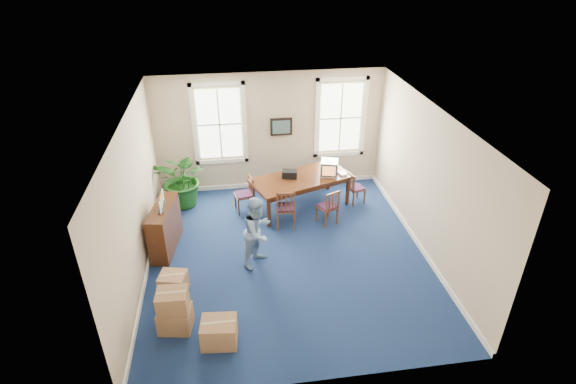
{
  "coord_description": "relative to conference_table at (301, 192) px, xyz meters",
  "views": [
    {
      "loc": [
        -1.13,
        -7.81,
        6.06
      ],
      "look_at": [
        0.1,
        0.6,
        1.25
      ],
      "focal_mm": 28.0,
      "sensor_mm": 36.0,
      "label": 1
    }
  ],
  "objects": [
    {
      "name": "baseboard_right",
      "position": [
        2.33,
        -2.01,
        -0.36
      ],
      "size": [
        0.04,
        6.5,
        0.12
      ],
      "primitive_type": "cube",
      "color": "white",
      "rests_on": "ground"
    },
    {
      "name": "wall_right",
      "position": [
        2.36,
        -2.01,
        1.18
      ],
      "size": [
        0.0,
        6.5,
        6.5
      ],
      "primitive_type": "plane",
      "rotation": [
        1.57,
        0.0,
        -1.57
      ],
      "color": "#BFAB8F",
      "rests_on": "ground"
    },
    {
      "name": "window_right",
      "position": [
        1.26,
        1.22,
        1.48
      ],
      "size": [
        1.4,
        0.12,
        2.2
      ],
      "primitive_type": null,
      "color": "white",
      "rests_on": "ground"
    },
    {
      "name": "chair_near_left",
      "position": [
        -0.5,
        -0.84,
        0.09
      ],
      "size": [
        0.51,
        0.51,
        1.03
      ],
      "primitive_type": null,
      "rotation": [
        0.0,
        0.0,
        3.03
      ],
      "color": "brown",
      "rests_on": "ground"
    },
    {
      "name": "baseboard_left",
      "position": [
        -3.61,
        -2.01,
        -0.36
      ],
      "size": [
        0.04,
        6.5,
        0.12
      ],
      "primitive_type": "cube",
      "color": "white",
      "rests_on": "ground"
    },
    {
      "name": "equipment_bag",
      "position": [
        -0.28,
        0.06,
        0.51
      ],
      "size": [
        0.41,
        0.31,
        0.18
      ],
      "primitive_type": "cube",
      "rotation": [
        0.0,
        0.0,
        -0.2
      ],
      "color": "black",
      "rests_on": "conference_table"
    },
    {
      "name": "chair_near_right",
      "position": [
        0.5,
        -0.84,
        0.04
      ],
      "size": [
        0.55,
        0.55,
        0.92
      ],
      "primitive_type": null,
      "rotation": [
        0.0,
        0.0,
        3.58
      ],
      "color": "brown",
      "rests_on": "ground"
    },
    {
      "name": "brochure_rack",
      "position": [
        -3.23,
        -1.36,
        0.79
      ],
      "size": [
        0.34,
        0.65,
        0.29
      ],
      "primitive_type": null,
      "rotation": [
        0.0,
        0.0,
        -0.36
      ],
      "color": "#99999E",
      "rests_on": "credenza"
    },
    {
      "name": "chair_end_right",
      "position": [
        1.46,
        0.0,
        0.01
      ],
      "size": [
        0.48,
        0.48,
        0.87
      ],
      "primitive_type": null,
      "rotation": [
        0.0,
        0.0,
        1.85
      ],
      "color": "brown",
      "rests_on": "ground"
    },
    {
      "name": "wall_left",
      "position": [
        -3.64,
        -2.01,
        1.18
      ],
      "size": [
        0.0,
        6.5,
        6.5
      ],
      "primitive_type": "plane",
      "rotation": [
        1.57,
        0.0,
        1.57
      ],
      "color": "#BFAB8F",
      "rests_on": "ground"
    },
    {
      "name": "chair_end_left",
      "position": [
        -1.46,
        0.0,
        0.05
      ],
      "size": [
        0.5,
        0.5,
        0.95
      ],
      "primitive_type": null,
      "rotation": [
        0.0,
        0.0,
        -1.38
      ],
      "color": "brown",
      "rests_on": "ground"
    },
    {
      "name": "wall_front",
      "position": [
        -0.64,
        -5.26,
        1.18
      ],
      "size": [
        6.5,
        0.0,
        6.5
      ],
      "primitive_type": "plane",
      "rotation": [
        -1.57,
        0.0,
        0.0
      ],
      "color": "#BFAB8F",
      "rests_on": "ground"
    },
    {
      "name": "conference_table",
      "position": [
        0.0,
        0.0,
        0.0
      ],
      "size": [
        2.7,
        1.89,
        0.84
      ],
      "primitive_type": null,
      "rotation": [
        0.0,
        0.0,
        0.34
      ],
      "color": "#45210F",
      "rests_on": "ground"
    },
    {
      "name": "ceiling",
      "position": [
        -0.64,
        -2.01,
        2.78
      ],
      "size": [
        6.5,
        6.5,
        0.0
      ],
      "primitive_type": "plane",
      "rotation": [
        3.14,
        0.0,
        0.0
      ],
      "color": "white",
      "rests_on": "ground"
    },
    {
      "name": "window_left",
      "position": [
        -1.94,
        1.22,
        1.48
      ],
      "size": [
        1.4,
        0.12,
        2.2
      ],
      "primitive_type": null,
      "color": "white",
      "rests_on": "ground"
    },
    {
      "name": "crt_tv",
      "position": [
        0.73,
        0.06,
        0.61
      ],
      "size": [
        0.53,
        0.56,
        0.38
      ],
      "primitive_type": null,
      "rotation": [
        0.0,
        0.0,
        -0.27
      ],
      "color": "#B7B7BC",
      "rests_on": "conference_table"
    },
    {
      "name": "wall_picture",
      "position": [
        -0.34,
        1.19,
        1.33
      ],
      "size": [
        0.58,
        0.06,
        0.48
      ],
      "primitive_type": null,
      "color": "black",
      "rests_on": "ground"
    },
    {
      "name": "credenza",
      "position": [
        -3.25,
        -1.36,
        0.11
      ],
      "size": [
        0.6,
        1.4,
        1.06
      ],
      "primitive_type": "cube",
      "rotation": [
        0.0,
        0.0,
        -0.16
      ],
      "color": "#45210F",
      "rests_on": "ground"
    },
    {
      "name": "baseboard_back",
      "position": [
        -0.64,
        1.21,
        -0.36
      ],
      "size": [
        6.0,
        0.04,
        0.12
      ],
      "primitive_type": "cube",
      "color": "white",
      "rests_on": "ground"
    },
    {
      "name": "potted_plant",
      "position": [
        -2.93,
        0.5,
        0.33
      ],
      "size": [
        1.71,
        1.62,
        1.51
      ],
      "primitive_type": "imported",
      "rotation": [
        0.0,
        0.0,
        -0.41
      ],
      "color": "#144613",
      "rests_on": "ground"
    },
    {
      "name": "wall_back",
      "position": [
        -0.64,
        1.24,
        1.18
      ],
      "size": [
        6.5,
        0.0,
        6.5
      ],
      "primitive_type": "plane",
      "rotation": [
        1.57,
        0.0,
        0.0
      ],
      "color": "#BFAB8F",
      "rests_on": "ground"
    },
    {
      "name": "floor",
      "position": [
        -0.64,
        -2.01,
        -0.42
      ],
      "size": [
        6.5,
        6.5,
        0.0
      ],
      "primitive_type": "plane",
      "color": "navy",
      "rests_on": "ground"
    },
    {
      "name": "man",
      "position": [
        -1.27,
        -2.14,
        0.37
      ],
      "size": [
        0.95,
        0.97,
        1.57
      ],
      "primitive_type": "imported",
      "rotation": [
        0.0,
        0.0,
        0.87
      ],
      "color": "#7AA0C5",
      "rests_on": "ground"
    },
    {
      "name": "cardboard_boxes",
      "position": [
        -2.68,
        -3.7,
        0.01
      ],
      "size": [
        1.72,
        1.72,
        0.87
      ],
      "primitive_type": null,
      "rotation": [
        0.0,
        0.0,
        -0.14
      ],
      "color": "#A0744E",
      "rests_on": "ground"
    },
    {
      "name": "game_console",
      "position": [
        1.06,
        0.0,
        0.45
      ],
      "size": [
        0.22,
        0.25,
        0.05
      ],
      "primitive_type": "cube",
      "rotation": [
        0.0,
        0.0,
        0.33
      ],
      "color": "white",
      "rests_on": "conference_table"
    }
  ]
}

